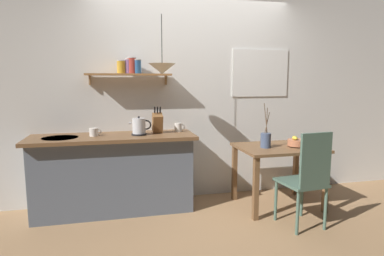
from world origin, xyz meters
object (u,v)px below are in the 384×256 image
(electric_kettle, at_px, (139,127))
(coffee_mug_spare, at_px, (178,127))
(coffee_mug_by_sink, at_px, (94,132))
(knife_block, at_px, (157,123))
(twig_vase, at_px, (266,140))
(dining_table, at_px, (279,156))
(dining_chair_near, at_px, (307,177))
(fruit_bowl, at_px, (297,142))
(pendant_lamp, at_px, (162,69))

(electric_kettle, relative_size, coffee_mug_spare, 1.94)
(electric_kettle, distance_m, coffee_mug_by_sink, 0.50)
(knife_block, bearing_deg, electric_kettle, -157.66)
(electric_kettle, xyz_separation_m, coffee_mug_spare, (0.47, 0.13, -0.04))
(twig_vase, relative_size, coffee_mug_by_sink, 3.95)
(knife_block, distance_m, coffee_mug_by_sink, 0.72)
(dining_table, height_order, dining_chair_near, dining_chair_near)
(dining_chair_near, height_order, fruit_bowl, dining_chair_near)
(dining_chair_near, height_order, coffee_mug_spare, dining_chair_near)
(dining_table, height_order, fruit_bowl, fruit_bowl)
(knife_block, bearing_deg, twig_vase, -16.24)
(fruit_bowl, distance_m, pendant_lamp, 1.77)
(knife_block, distance_m, pendant_lamp, 0.65)
(dining_table, bearing_deg, coffee_mug_by_sink, 172.45)
(dining_chair_near, bearing_deg, pendant_lamp, 150.41)
(knife_block, relative_size, coffee_mug_spare, 2.42)
(dining_table, height_order, electric_kettle, electric_kettle)
(twig_vase, height_order, coffee_mug_by_sink, twig_vase)
(twig_vase, height_order, pendant_lamp, pendant_lamp)
(fruit_bowl, height_order, twig_vase, twig_vase)
(dining_table, distance_m, coffee_mug_spare, 1.24)
(dining_chair_near, distance_m, pendant_lamp, 1.88)
(dining_table, relative_size, coffee_mug_spare, 7.43)
(dining_table, xyz_separation_m, knife_block, (-1.39, 0.33, 0.40))
(fruit_bowl, bearing_deg, knife_block, 166.18)
(twig_vase, relative_size, electric_kettle, 2.06)
(dining_chair_near, relative_size, knife_block, 3.22)
(pendant_lamp, bearing_deg, twig_vase, -7.33)
(dining_chair_near, relative_size, pendant_lamp, 1.60)
(electric_kettle, relative_size, knife_block, 0.80)
(knife_block, relative_size, coffee_mug_by_sink, 2.39)
(fruit_bowl, bearing_deg, dining_chair_near, -110.53)
(coffee_mug_by_sink, xyz_separation_m, pendant_lamp, (0.75, -0.15, 0.69))
(twig_vase, bearing_deg, fruit_bowl, -5.75)
(coffee_mug_by_sink, bearing_deg, electric_kettle, -4.75)
(dining_chair_near, bearing_deg, dining_table, 87.96)
(dining_table, relative_size, fruit_bowl, 4.51)
(coffee_mug_spare, bearing_deg, fruit_bowl, -17.82)
(dining_table, bearing_deg, coffee_mug_spare, 162.21)
(dining_chair_near, distance_m, coffee_mug_by_sink, 2.31)
(coffee_mug_spare, bearing_deg, twig_vase, -22.23)
(fruit_bowl, xyz_separation_m, electric_kettle, (-1.80, 0.30, 0.20))
(coffee_mug_by_sink, relative_size, coffee_mug_spare, 1.01)
(dining_table, relative_size, coffee_mug_by_sink, 7.32)
(dining_chair_near, xyz_separation_m, pendant_lamp, (-1.34, 0.76, 1.08))
(pendant_lamp, bearing_deg, dining_chair_near, -29.59)
(dining_chair_near, height_order, coffee_mug_by_sink, dining_chair_near)
(dining_table, bearing_deg, fruit_bowl, -18.00)
(fruit_bowl, distance_m, electric_kettle, 1.84)
(twig_vase, distance_m, coffee_mug_spare, 1.04)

